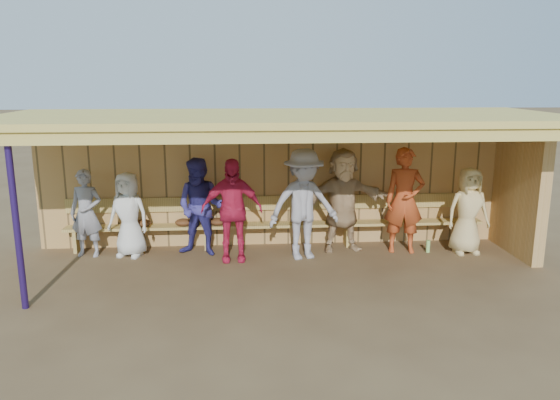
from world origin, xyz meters
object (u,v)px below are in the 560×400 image
at_px(player_b, 129,215).
at_px(player_c, 200,207).
at_px(player_d, 232,210).
at_px(player_f, 343,200).
at_px(player_h, 468,211).
at_px(player_e, 304,204).
at_px(player_g, 404,201).
at_px(player_a, 86,213).
at_px(bench, 277,219).

height_order(player_b, player_c, player_c).
distance_m(player_d, player_f, 2.01).
bearing_deg(player_h, player_e, 178.29).
distance_m(player_d, player_g, 3.04).
bearing_deg(player_f, player_d, -175.67).
distance_m(player_a, player_d, 2.55).
bearing_deg(player_d, player_h, -0.49).
bearing_deg(bench, player_c, -164.40).
xyz_separation_m(player_b, bench, (2.60, 0.36, -0.22)).
bearing_deg(player_b, player_g, 16.28).
distance_m(player_d, bench, 1.14).
height_order(player_f, bench, player_f).
distance_m(player_c, player_e, 1.80).
bearing_deg(bench, player_d, -138.70).
distance_m(player_b, player_e, 3.03).
bearing_deg(player_d, player_b, 167.14).
height_order(player_h, bench, player_h).
height_order(player_b, bench, player_b).
relative_size(player_e, player_f, 1.03).
xyz_separation_m(player_h, bench, (-3.32, 0.63, -0.24)).
relative_size(player_c, bench, 0.23).
bearing_deg(player_a, player_h, 5.94).
bearing_deg(bench, player_a, -174.75).
relative_size(player_d, bench, 0.23).
distance_m(player_a, player_g, 5.55).
height_order(player_e, player_h, player_e).
bearing_deg(player_g, player_c, -173.74).
distance_m(player_a, bench, 3.35).
bearing_deg(player_c, player_d, -13.99).
xyz_separation_m(player_c, player_f, (2.52, 0.07, 0.07)).
bearing_deg(player_c, player_h, 14.12).
distance_m(player_h, bench, 3.39).
relative_size(player_a, bench, 0.20).
distance_m(player_e, bench, 0.91).
bearing_deg(player_a, bench, 14.01).
relative_size(player_c, player_e, 0.90).
bearing_deg(player_b, player_a, -166.47).
bearing_deg(player_d, player_c, 147.20).
bearing_deg(player_e, player_d, 167.73).
height_order(player_c, bench, player_c).
height_order(player_a, player_e, player_e).
xyz_separation_m(player_c, player_h, (4.68, -0.25, -0.09)).
relative_size(player_d, player_f, 0.95).
relative_size(player_a, player_f, 0.83).
xyz_separation_m(player_a, player_d, (2.51, -0.41, 0.11)).
bearing_deg(bench, player_h, -10.77).
height_order(player_d, player_f, player_f).
bearing_deg(player_f, player_e, -159.96).
xyz_separation_m(player_d, player_e, (1.22, 0.02, 0.07)).
height_order(player_f, player_g, player_g).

